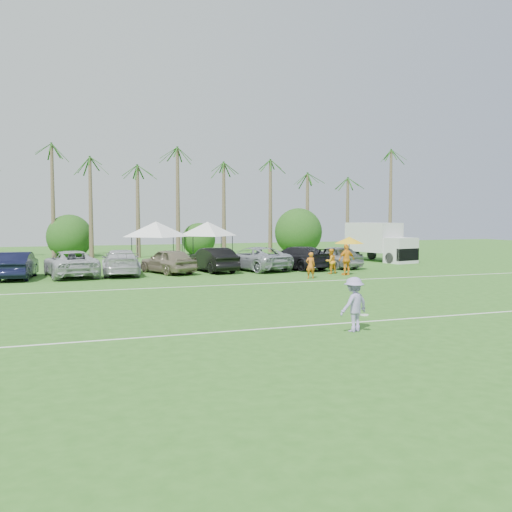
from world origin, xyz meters
name	(u,v)px	position (x,y,z in m)	size (l,w,h in m)	color
ground	(316,339)	(0.00, 0.00, 0.00)	(120.00, 120.00, 0.00)	#2F671F
field_lines	(236,302)	(0.00, 8.00, 0.01)	(80.00, 12.10, 0.01)	white
palm_tree_3	(44,144)	(-8.00, 38.00, 10.06)	(2.40, 2.40, 11.90)	brown
palm_tree_4	(92,175)	(-4.00, 38.00, 7.48)	(2.40, 2.40, 8.90)	brown
palm_tree_5	(137,166)	(0.00, 38.00, 8.35)	(2.40, 2.40, 9.90)	brown
palm_tree_6	(180,158)	(4.00, 38.00, 9.21)	(2.40, 2.40, 10.90)	brown
palm_tree_7	(220,151)	(8.00, 38.00, 10.06)	(2.40, 2.40, 11.90)	brown
palm_tree_8	(268,179)	(13.00, 38.00, 7.48)	(2.40, 2.40, 8.90)	brown
palm_tree_9	(314,171)	(18.00, 38.00, 8.35)	(2.40, 2.40, 9.90)	brown
palm_tree_10	(357,164)	(23.00, 38.00, 9.21)	(2.40, 2.40, 10.90)	brown
palm_tree_11	(390,158)	(27.00, 38.00, 10.06)	(2.40, 2.40, 11.90)	brown
bush_tree_1	(70,238)	(-6.00, 39.00, 1.80)	(4.00, 4.00, 4.00)	brown
bush_tree_2	(198,236)	(6.00, 39.00, 1.80)	(4.00, 4.00, 4.00)	brown
bush_tree_3	(292,235)	(16.00, 39.00, 1.80)	(4.00, 4.00, 4.00)	brown
sideline_player_a	(310,265)	(7.09, 15.49, 0.79)	(0.58, 0.38, 1.59)	orange
sideline_player_b	(331,261)	(9.55, 17.63, 0.81)	(0.79, 0.62, 1.63)	orange
sideline_player_c	(346,260)	(10.06, 16.45, 0.99)	(1.16, 0.48, 1.98)	orange
box_truck	(380,241)	(18.18, 25.54, 1.71)	(3.66, 6.55, 3.19)	silver
canopy_tent_left	(156,222)	(-0.31, 26.29, 3.36)	(4.84, 4.84, 3.92)	black
canopy_tent_right	(208,222)	(4.04, 27.97, 3.31)	(4.77, 4.77, 3.86)	black
market_umbrella	(349,240)	(11.82, 19.30, 2.09)	(2.09, 2.09, 2.33)	black
frisbee_player	(354,304)	(1.67, 0.64, 0.89)	(1.30, 1.01, 1.78)	#9E8FCB
parked_car_1	(17,265)	(-9.50, 21.15, 0.82)	(1.73, 4.95, 1.63)	black
parked_car_2	(71,264)	(-6.46, 21.36, 0.82)	(2.71, 5.87, 1.63)	#BBBCC1
parked_car_3	(121,262)	(-3.43, 21.43, 0.82)	(2.29, 5.62, 1.63)	silver
parked_car_4	(168,261)	(-0.39, 21.43, 0.82)	(1.93, 4.79, 1.63)	gray
parked_car_5	(212,260)	(2.64, 21.51, 0.82)	(1.73, 4.95, 1.63)	black
parked_car_6	(255,259)	(5.68, 21.52, 0.82)	(2.71, 5.87, 1.63)	#9A9FA7
parked_car_7	(296,258)	(8.72, 21.32, 0.82)	(2.29, 5.62, 1.63)	black
parked_car_8	(335,257)	(11.75, 21.29, 0.82)	(1.93, 4.79, 1.63)	#B3B4B6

